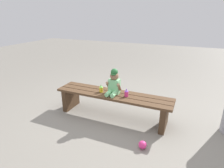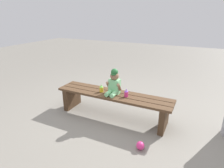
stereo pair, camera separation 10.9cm
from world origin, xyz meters
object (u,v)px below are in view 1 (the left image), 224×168
at_px(sippy_cup_right, 126,93).
at_px(toy_ball, 143,145).
at_px(child_figure, 114,83).
at_px(sippy_cup_left, 101,89).
at_px(park_bench, 113,100).

xyz_separation_m(sippy_cup_right, toy_ball, (0.43, -0.56, -0.42)).
bearing_deg(child_figure, toy_ball, -42.33).
xyz_separation_m(child_figure, toy_ball, (0.65, -0.59, -0.54)).
bearing_deg(toy_ball, child_figure, 137.67).
xyz_separation_m(sippy_cup_left, sippy_cup_right, (0.43, 0.00, 0.00)).
height_order(child_figure, sippy_cup_right, child_figure).
distance_m(child_figure, sippy_cup_left, 0.24).
relative_size(sippy_cup_left, sippy_cup_right, 1.00).
distance_m(sippy_cup_left, sippy_cup_right, 0.43).
xyz_separation_m(child_figure, sippy_cup_right, (0.22, -0.03, -0.12)).
bearing_deg(child_figure, sippy_cup_right, -8.31).
distance_m(park_bench, sippy_cup_left, 0.27).
bearing_deg(sippy_cup_right, park_bench, 174.95).
height_order(park_bench, child_figure, child_figure).
height_order(park_bench, toy_ball, park_bench).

